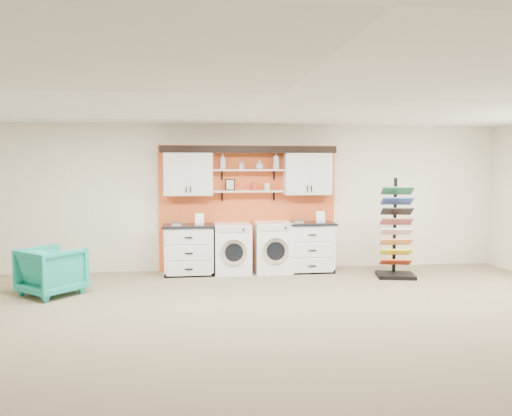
{
  "coord_description": "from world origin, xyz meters",
  "views": [
    {
      "loc": [
        -0.98,
        -5.59,
        2.0
      ],
      "look_at": [
        -0.04,
        2.3,
        1.34
      ],
      "focal_mm": 35.0,
      "sensor_mm": 36.0,
      "label": 1
    }
  ],
  "objects": [
    {
      "name": "wall_back",
      "position": [
        0.0,
        4.0,
        1.4
      ],
      "size": [
        10.0,
        0.0,
        10.0
      ],
      "primitive_type": "plane",
      "rotation": [
        1.57,
        0.0,
        0.0
      ],
      "color": "beige",
      "rests_on": "floor"
    },
    {
      "name": "upper_cabinet_left",
      "position": [
        -1.13,
        3.79,
        1.88
      ],
      "size": [
        0.9,
        0.35,
        0.84
      ],
      "color": "white",
      "rests_on": "wall_back"
    },
    {
      "name": "base_cabinet_right",
      "position": [
        1.13,
        3.64,
        0.47
      ],
      "size": [
        0.96,
        0.66,
        0.94
      ],
      "color": "white",
      "rests_on": "floor"
    },
    {
      "name": "canister_red",
      "position": [
        0.1,
        3.8,
        1.62
      ],
      "size": [
        0.11,
        0.11,
        0.16
      ],
      "primitive_type": "cylinder",
      "color": "red",
      "rests_on": "shelf_lower"
    },
    {
      "name": "floor",
      "position": [
        0.0,
        0.0,
        0.0
      ],
      "size": [
        10.0,
        10.0,
        0.0
      ],
      "primitive_type": "plane",
      "color": "#817257",
      "rests_on": "ground"
    },
    {
      "name": "base_cabinet_left",
      "position": [
        -1.13,
        3.64,
        0.46
      ],
      "size": [
        0.95,
        0.66,
        0.93
      ],
      "color": "white",
      "rests_on": "floor"
    },
    {
      "name": "ceiling",
      "position": [
        0.0,
        0.0,
        2.8
      ],
      "size": [
        10.0,
        10.0,
        0.0
      ],
      "primitive_type": "plane",
      "rotation": [
        3.14,
        0.0,
        0.0
      ],
      "color": "white",
      "rests_on": "wall_back"
    },
    {
      "name": "washer",
      "position": [
        -0.32,
        3.64,
        0.47
      ],
      "size": [
        0.67,
        0.71,
        0.93
      ],
      "color": "white",
      "rests_on": "floor"
    },
    {
      "name": "picture_frame",
      "position": [
        -0.35,
        3.85,
        1.66
      ],
      "size": [
        0.18,
        0.02,
        0.22
      ],
      "color": "black",
      "rests_on": "shelf_lower"
    },
    {
      "name": "soap_bottle_a",
      "position": [
        -0.49,
        3.8,
        2.09
      ],
      "size": [
        0.14,
        0.15,
        0.3
      ],
      "primitive_type": "imported",
      "rotation": [
        0.0,
        0.0,
        -0.32
      ],
      "color": "silver",
      "rests_on": "shelf_upper"
    },
    {
      "name": "wall_front",
      "position": [
        0.0,
        -4.0,
        1.4
      ],
      "size": [
        10.0,
        0.0,
        10.0
      ],
      "primitive_type": "plane",
      "rotation": [
        -1.57,
        0.0,
        0.0
      ],
      "color": "beige",
      "rests_on": "floor"
    },
    {
      "name": "sample_rack",
      "position": [
        2.59,
        2.98,
        0.56
      ],
      "size": [
        0.75,
        0.67,
        1.79
      ],
      "rotation": [
        0.0,
        0.0,
        -0.21
      ],
      "color": "black",
      "rests_on": "floor"
    },
    {
      "name": "accent_panel",
      "position": [
        0.0,
        3.96,
        1.2
      ],
      "size": [
        3.4,
        0.07,
        2.4
      ],
      "primitive_type": "cube",
      "color": "#DB5725",
      "rests_on": "wall_back"
    },
    {
      "name": "soap_bottle_d",
      "position": [
        0.52,
        3.8,
        2.11
      ],
      "size": [
        0.17,
        0.17,
        0.34
      ],
      "primitive_type": "imported",
      "rotation": [
        0.0,
        0.0,
        1.16
      ],
      "color": "silver",
      "rests_on": "shelf_upper"
    },
    {
      "name": "canister_cream",
      "position": [
        0.35,
        3.8,
        1.61
      ],
      "size": [
        0.1,
        0.1,
        0.14
      ],
      "primitive_type": "cylinder",
      "color": "silver",
      "rests_on": "shelf_lower"
    },
    {
      "name": "soap_bottle_b",
      "position": [
        -0.13,
        3.8,
        2.03
      ],
      "size": [
        0.1,
        0.1,
        0.17
      ],
      "primitive_type": "imported",
      "rotation": [
        0.0,
        0.0,
        -0.4
      ],
      "color": "silver",
      "rests_on": "shelf_upper"
    },
    {
      "name": "shelf_upper",
      "position": [
        0.0,
        3.8,
        1.93
      ],
      "size": [
        1.32,
        0.28,
        0.03
      ],
      "primitive_type": "cube",
      "color": "white",
      "rests_on": "wall_back"
    },
    {
      "name": "soap_bottle_c",
      "position": [
        0.21,
        3.8,
        2.04
      ],
      "size": [
        0.16,
        0.16,
        0.18
      ],
      "primitive_type": "imported",
      "rotation": [
        0.0,
        0.0,
        -0.17
      ],
      "color": "silver",
      "rests_on": "shelf_upper"
    },
    {
      "name": "dryer",
      "position": [
        0.44,
        3.64,
        0.48
      ],
      "size": [
        0.68,
        0.71,
        0.95
      ],
      "color": "white",
      "rests_on": "floor"
    },
    {
      "name": "upper_cabinet_right",
      "position": [
        1.13,
        3.79,
        1.88
      ],
      "size": [
        0.9,
        0.35,
        0.84
      ],
      "color": "white",
      "rests_on": "wall_back"
    },
    {
      "name": "armchair",
      "position": [
        -3.23,
        2.4,
        0.38
      ],
      "size": [
        1.15,
        1.15,
        0.75
      ],
      "primitive_type": "imported",
      "rotation": [
        0.0,
        0.0,
        2.42
      ],
      "color": "#149B89",
      "rests_on": "floor"
    },
    {
      "name": "shelf_lower",
      "position": [
        0.0,
        3.8,
        1.53
      ],
      "size": [
        1.32,
        0.28,
        0.03
      ],
      "primitive_type": "cube",
      "color": "white",
      "rests_on": "wall_back"
    },
    {
      "name": "crown_molding",
      "position": [
        0.0,
        3.81,
        2.33
      ],
      "size": [
        3.3,
        0.41,
        0.13
      ],
      "color": "black",
      "rests_on": "wall_back"
    }
  ]
}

